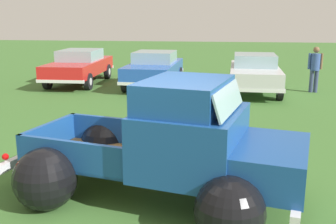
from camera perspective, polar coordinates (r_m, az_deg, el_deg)
name	(u,v)px	position (r m, az deg, el deg)	size (l,w,h in m)	color
ground_plane	(152,195)	(6.54, -2.32, -11.87)	(80.00, 80.00, 0.00)	#3D6B2D
vintage_pickup_truck	(175,153)	(6.12, 0.98, -6.02)	(4.93, 3.53, 1.96)	black
show_car_0	(80,65)	(17.43, -12.68, 6.64)	(1.97, 4.68, 1.43)	black
show_car_1	(154,68)	(16.18, -2.00, 6.43)	(2.02, 4.26, 1.43)	black
show_car_2	(254,72)	(15.35, 12.39, 5.73)	(1.98, 4.35, 1.43)	black
spectator_0	(315,67)	(15.90, 20.49, 6.18)	(0.53, 0.35, 1.72)	navy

